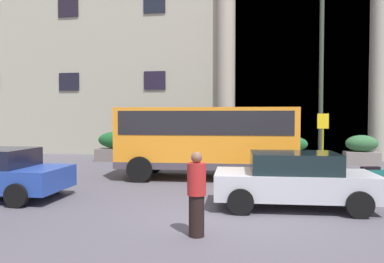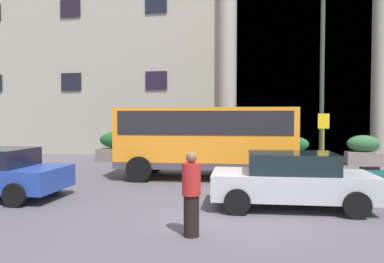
% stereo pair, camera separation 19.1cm
% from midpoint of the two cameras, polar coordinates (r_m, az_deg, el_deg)
% --- Properties ---
extents(ground_plane, '(80.00, 64.00, 0.12)m').
position_cam_midpoint_polar(ground_plane, '(9.09, 5.50, -12.85)').
color(ground_plane, '#4F4B54').
extents(office_building_facade, '(39.47, 9.72, 19.68)m').
position_cam_midpoint_polar(office_building_facade, '(27.28, 9.03, 18.30)').
color(office_building_facade, '#A09D8A').
rests_on(office_building_facade, ground_plane).
extents(orange_minibus, '(6.53, 2.86, 2.61)m').
position_cam_midpoint_polar(orange_minibus, '(14.41, 2.49, -0.65)').
color(orange_minibus, orange).
rests_on(orange_minibus, ground_plane).
extents(bus_stop_sign, '(0.44, 0.08, 2.40)m').
position_cam_midpoint_polar(bus_stop_sign, '(16.53, 18.93, -0.65)').
color(bus_stop_sign, '#96991A').
rests_on(bus_stop_sign, ground_plane).
extents(hedge_planter_west, '(1.89, 0.86, 1.34)m').
position_cam_midpoint_polar(hedge_planter_west, '(19.42, 0.15, -2.60)').
color(hedge_planter_west, slate).
rests_on(hedge_planter_west, ground_plane).
extents(hedge_planter_far_west, '(1.70, 0.74, 1.32)m').
position_cam_midpoint_polar(hedge_planter_far_west, '(19.49, 14.59, -2.68)').
color(hedge_planter_far_west, slate).
rests_on(hedge_planter_far_west, ground_plane).
extents(hedge_planter_east, '(2.16, 0.99, 1.51)m').
position_cam_midpoint_polar(hedge_planter_east, '(20.32, -10.32, -2.19)').
color(hedge_planter_east, '#6D615F').
rests_on(hedge_planter_east, ground_plane).
extents(hedge_planter_entrance_right, '(1.54, 0.92, 1.40)m').
position_cam_midpoint_polar(hedge_planter_entrance_right, '(20.10, 23.96, -2.56)').
color(hedge_planter_entrance_right, gray).
rests_on(hedge_planter_entrance_right, ground_plane).
extents(white_taxi_kerbside, '(4.02, 2.14, 1.39)m').
position_cam_midpoint_polar(white_taxi_kerbside, '(10.19, 14.81, -6.80)').
color(white_taxi_kerbside, '#B1B4BD').
rests_on(white_taxi_kerbside, ground_plane).
extents(motorcycle_near_kerb, '(2.04, 0.75, 0.89)m').
position_cam_midpoint_polar(motorcycle_near_kerb, '(12.71, 25.41, -6.30)').
color(motorcycle_near_kerb, black).
rests_on(motorcycle_near_kerb, ground_plane).
extents(motorcycle_far_end, '(1.96, 0.79, 0.89)m').
position_cam_midpoint_polar(motorcycle_far_end, '(14.68, -23.80, -5.15)').
color(motorcycle_far_end, black).
rests_on(motorcycle_far_end, ground_plane).
extents(pedestrian_man_crossing, '(0.36, 0.36, 1.63)m').
position_cam_midpoint_polar(pedestrian_man_crossing, '(7.56, 0.64, -9.13)').
color(pedestrian_man_crossing, black).
rests_on(pedestrian_man_crossing, ground_plane).
extents(lamppost_plaza_centre, '(0.40, 0.40, 8.85)m').
position_cam_midpoint_polar(lamppost_plaza_centre, '(17.91, 18.79, 11.06)').
color(lamppost_plaza_centre, '#343E31').
rests_on(lamppost_plaza_centre, ground_plane).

